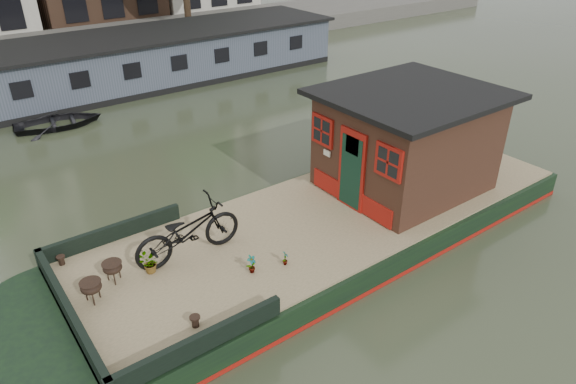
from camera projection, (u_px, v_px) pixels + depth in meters
ground at (334, 235)px, 12.06m from camera, size 120.00×120.00×0.00m
houseboat_hull at (289, 245)px, 11.23m from camera, size 14.01×4.02×0.60m
houseboat_deck at (336, 213)px, 11.75m from camera, size 11.80×3.80×0.05m
bow_bulwark at (119, 293)px, 9.02m from camera, size 3.00×4.00×0.35m
cabin at (407, 140)px, 12.28m from camera, size 4.00×3.50×2.42m
bicycle at (188, 231)px, 9.99m from camera, size 2.22×0.81×1.16m
potted_plant_a at (252, 264)px, 9.70m from camera, size 0.24×0.19×0.39m
potted_plant_c at (149, 264)px, 9.69m from camera, size 0.43×0.39×0.41m
potted_plant_e at (285, 258)px, 9.93m from camera, size 0.17×0.20×0.32m
brazier_front at (113, 272)px, 9.47m from camera, size 0.42×0.42×0.42m
brazier_rear at (92, 291)px, 8.98m from camera, size 0.48×0.48×0.43m
bollard_port at (61, 260)px, 9.97m from camera, size 0.17×0.17×0.19m
bollard_stbd at (195, 321)px, 8.49m from camera, size 0.18×0.18×0.21m
dinghy at (58, 118)px, 17.90m from camera, size 3.18×2.47×0.60m
far_houseboat at (115, 65)px, 21.41m from camera, size 20.40×4.40×2.11m
quay at (71, 48)px, 26.22m from camera, size 60.00×6.00×0.90m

